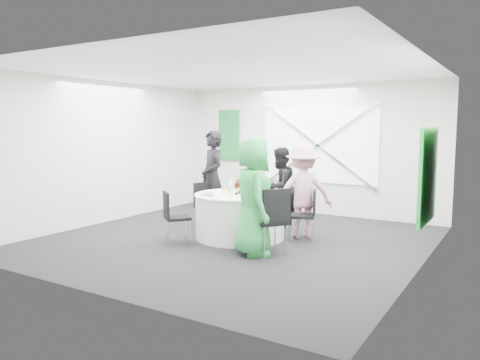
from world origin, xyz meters
The scene contains 47 objects.
floor centered at (0.00, 0.00, 0.00)m, with size 6.00×6.00×0.00m, color black.
ceiling centered at (0.00, 0.00, 2.80)m, with size 6.00×6.00×0.00m, color silver.
wall_back centered at (0.00, 3.00, 1.40)m, with size 6.00×6.00×0.00m, color silver.
wall_front centered at (0.00, -3.00, 1.40)m, with size 6.00×6.00×0.00m, color silver.
wall_left centered at (-3.00, 0.00, 1.40)m, with size 6.00×6.00×0.00m, color silver.
wall_right centered at (3.00, 0.00, 1.40)m, with size 6.00×6.00×0.00m, color silver.
window_panel centered at (0.30, 2.96, 1.50)m, with size 2.60×0.03×1.60m, color white.
window_brace_a centered at (0.30, 2.92, 1.50)m, with size 0.05×0.05×3.16m, color silver.
window_brace_b centered at (0.30, 2.92, 1.50)m, with size 0.05×0.05×3.16m, color silver.
green_banner centered at (-2.00, 2.95, 1.70)m, with size 0.55×0.04×1.20m, color #135F2F.
green_sign centered at (2.94, 0.60, 1.20)m, with size 0.05×1.20×1.40m, color #1A8F2C.
banquet_table centered at (0.00, 0.20, 0.38)m, with size 1.56×1.56×0.76m.
chair_back centered at (-0.14, 1.20, 0.49)m, with size 0.43×0.44×0.83m.
chair_back_left centered at (-0.98, 0.54, 0.50)m, with size 0.50×0.49×0.85m.
chair_back_right centered at (1.08, 0.61, 0.50)m, with size 0.51×0.50×0.86m.
chair_front_right centered at (1.00, -0.51, 0.60)m, with size 0.64×0.64×1.01m.
chair_front_left centered at (-0.73, -0.70, 0.50)m, with size 0.55×0.55×0.85m.
person_man_back_left centered at (-1.03, 0.86, 0.92)m, with size 0.67×0.44×1.83m, color black.
person_man_back centered at (0.17, 1.38, 0.76)m, with size 0.74×0.40×1.52m, color black.
person_woman_pink centered at (0.90, 0.80, 0.80)m, with size 1.03×0.48×1.60m, color pink.
person_woman_green centered at (0.72, -0.60, 0.88)m, with size 0.86×0.56×1.75m, color green.
plate_back centered at (0.05, 0.80, 0.77)m, with size 0.26×0.26×0.01m.
plate_back_left centered at (-0.43, 0.49, 0.77)m, with size 0.28×0.28×0.01m.
plate_back_right centered at (0.49, 0.44, 0.78)m, with size 0.25×0.25×0.04m.
plate_front_right centered at (0.47, -0.18, 0.78)m, with size 0.29×0.29×0.04m.
plate_front_left centered at (-0.45, -0.16, 0.77)m, with size 0.28×0.28×0.01m.
napkin centered at (-0.36, -0.22, 0.80)m, with size 0.20×0.13×0.05m, color silver.
beer_bottle_a centered at (-0.06, 0.25, 0.85)m, with size 0.06×0.06×0.25m.
beer_bottle_b centered at (0.05, 0.32, 0.86)m, with size 0.06×0.06×0.26m.
beer_bottle_c centered at (0.13, 0.17, 0.87)m, with size 0.06×0.06×0.27m.
beer_bottle_d centered at (0.00, 0.08, 0.86)m, with size 0.06×0.06×0.25m.
green_water_bottle centered at (0.24, 0.25, 0.88)m, with size 0.08×0.08×0.29m.
clear_water_bottle centered at (-0.19, 0.20, 0.86)m, with size 0.08×0.08×0.27m.
wine_glass_a centered at (-0.13, 0.51, 0.88)m, with size 0.07×0.07×0.17m.
wine_glass_b centered at (-0.34, 0.43, 0.88)m, with size 0.07×0.07×0.17m.
wine_glass_c centered at (-0.36, 0.28, 0.88)m, with size 0.07×0.07×0.17m.
wine_glass_d centered at (-0.33, 0.16, 0.88)m, with size 0.07×0.07×0.17m.
wine_glass_e centered at (-0.22, 0.49, 0.88)m, with size 0.07×0.07×0.17m.
wine_glass_f centered at (0.02, -0.18, 0.88)m, with size 0.07×0.07×0.17m.
fork_a centered at (0.12, 0.76, 0.76)m, with size 0.01×0.15×0.01m, color silver.
knife_a centered at (-0.13, 0.76, 0.76)m, with size 0.01×0.15×0.01m, color silver.
fork_b centered at (-0.55, 0.03, 0.76)m, with size 0.01×0.15×0.01m, color silver.
knife_b centered at (-0.33, -0.27, 0.76)m, with size 0.01×0.15×0.01m, color silver.
fork_c centered at (0.56, 0.32, 0.76)m, with size 0.01×0.15×0.01m, color silver.
knife_c centered at (0.42, 0.59, 0.76)m, with size 0.01×0.15×0.01m, color silver.
fork_d centered at (-0.41, 0.61, 0.76)m, with size 0.01×0.15×0.01m, color silver.
knife_d centered at (-0.57, 0.27, 0.76)m, with size 0.01×0.15×0.01m, color silver.
Camera 1 is at (4.13, -6.54, 1.91)m, focal length 35.00 mm.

